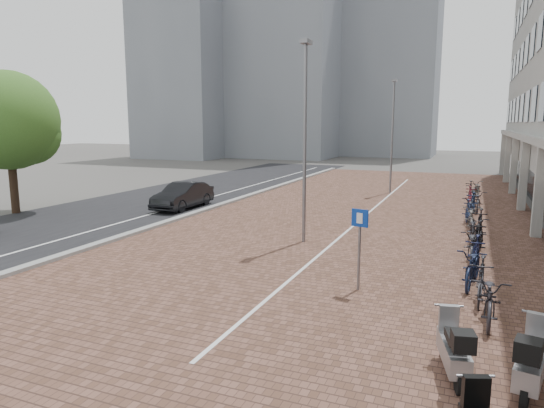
# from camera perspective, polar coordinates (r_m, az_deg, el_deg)

# --- Properties ---
(ground) EXTENTS (140.00, 140.00, 0.00)m
(ground) POSITION_cam_1_polar(r_m,az_deg,el_deg) (12.32, -10.87, -10.27)
(ground) COLOR #474442
(ground) RESTS_ON ground
(plaza_brick) EXTENTS (14.50, 42.00, 0.04)m
(plaza_brick) POSITION_cam_1_polar(r_m,az_deg,el_deg) (22.48, 10.60, -1.23)
(plaza_brick) COLOR brown
(plaza_brick) RESTS_ON ground
(street_asphalt) EXTENTS (8.00, 50.00, 0.03)m
(street_asphalt) POSITION_cam_1_polar(r_m,az_deg,el_deg) (26.91, -12.96, 0.43)
(street_asphalt) COLOR black
(street_asphalt) RESTS_ON ground
(curb) EXTENTS (0.35, 42.00, 0.14)m
(curb) POSITION_cam_1_polar(r_m,az_deg,el_deg) (24.87, -5.61, 0.05)
(curb) COLOR gray
(curb) RESTS_ON ground
(lane_line) EXTENTS (0.12, 44.00, 0.00)m
(lane_line) POSITION_cam_1_polar(r_m,az_deg,el_deg) (25.81, -9.34, 0.21)
(lane_line) COLOR white
(lane_line) RESTS_ON street_asphalt
(parking_line) EXTENTS (0.10, 30.00, 0.00)m
(parking_line) POSITION_cam_1_polar(r_m,az_deg,el_deg) (22.44, 11.10, -1.20)
(parking_line) COLOR white
(parking_line) RESTS_ON plaza_brick
(bg_towers) EXTENTS (33.00, 23.00, 32.00)m
(bg_towers) POSITION_cam_1_polar(r_m,az_deg,el_deg) (62.94, 2.97, 18.46)
(bg_towers) COLOR gray
(bg_towers) RESTS_ON ground
(car_dark) EXTENTS (1.38, 3.89, 1.28)m
(car_dark) POSITION_cam_1_polar(r_m,az_deg,el_deg) (24.06, -10.45, 0.99)
(car_dark) COLOR black
(car_dark) RESTS_ON ground
(scooter_front) EXTENTS (0.80, 1.61, 1.06)m
(scooter_front) POSITION_cam_1_polar(r_m,az_deg,el_deg) (8.74, 20.62, -15.45)
(scooter_front) COLOR gray
(scooter_front) RESTS_ON ground
(scooter_back) EXTENTS (0.85, 1.72, 1.13)m
(scooter_back) POSITION_cam_1_polar(r_m,az_deg,el_deg) (8.74, 28.30, -15.75)
(scooter_back) COLOR #A9A9AE
(scooter_back) RESTS_ON ground
(parking_sign) EXTENTS (0.43, 0.15, 2.07)m
(parking_sign) POSITION_cam_1_polar(r_m,az_deg,el_deg) (12.06, 10.27, -3.97)
(parking_sign) COLOR slate
(parking_sign) RESTS_ON ground
(lamp_near) EXTENTS (0.12, 0.12, 6.78)m
(lamp_near) POSITION_cam_1_polar(r_m,az_deg,el_deg) (16.59, 3.88, 6.91)
(lamp_near) COLOR gray
(lamp_near) RESTS_ON ground
(lamp_far) EXTENTS (0.12, 0.12, 6.57)m
(lamp_far) POSITION_cam_1_polar(r_m,az_deg,el_deg) (29.54, 13.97, 7.57)
(lamp_far) COLOR slate
(lamp_far) RESTS_ON ground
(street_tree) EXTENTS (4.47, 4.47, 6.50)m
(street_tree) POSITION_cam_1_polar(r_m,az_deg,el_deg) (25.12, -28.28, 8.37)
(street_tree) COLOR #382619
(street_tree) RESTS_ON ground
(bike_row) EXTENTS (1.23, 20.42, 1.05)m
(bike_row) POSITION_cam_1_polar(r_m,az_deg,el_deg) (20.18, 22.77, -1.56)
(bike_row) COLOR #222127
(bike_row) RESTS_ON ground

